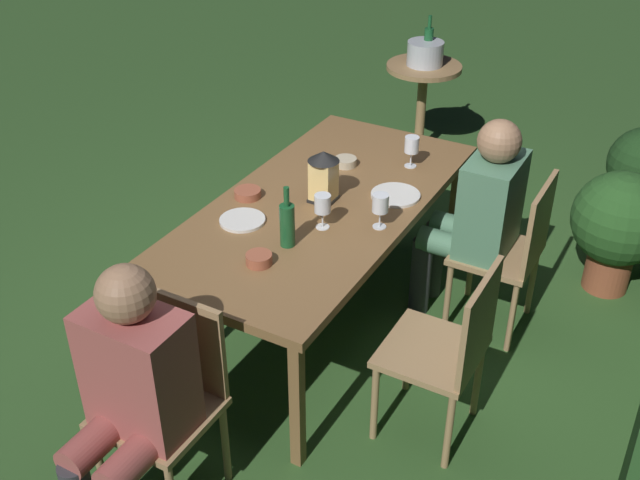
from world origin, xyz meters
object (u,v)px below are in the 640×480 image
at_px(chair_side_right_b, 448,347).
at_px(potted_plant_corner, 619,223).
at_px(plate_a, 242,220).
at_px(bowl_bread, 345,162).
at_px(chair_side_right_a, 511,248).
at_px(plate_b, 396,195).
at_px(side_table, 422,95).
at_px(green_bottle_on_table, 287,224).
at_px(wine_glass_c, 380,205).
at_px(person_in_green, 477,213).
at_px(ice_bucket, 425,52).
at_px(bowl_salad, 248,193).
at_px(wine_glass_b, 323,205).
at_px(person_in_rust, 129,395).
at_px(chair_head_far, 168,392).
at_px(bowl_olives, 259,259).
at_px(lantern_centerpiece, 323,174).
at_px(dining_table, 320,211).
at_px(wine_glass_a, 412,146).

relative_size(chair_side_right_b, potted_plant_corner, 1.22).
bearing_deg(plate_a, potted_plant_corner, 133.13).
bearing_deg(bowl_bread, chair_side_right_a, 91.51).
xyz_separation_m(plate_b, side_table, (-1.95, -0.65, -0.28)).
xyz_separation_m(chair_side_right_a, green_bottle_on_table, (0.84, -0.79, 0.36)).
bearing_deg(wine_glass_c, person_in_green, 148.84).
bearing_deg(ice_bucket, wine_glass_c, 17.39).
bearing_deg(plate_b, bowl_salad, -60.47).
xyz_separation_m(wine_glass_b, ice_bucket, (-2.38, -0.48, -0.06)).
bearing_deg(person_in_rust, side_table, -174.39).
relative_size(chair_head_far, green_bottle_on_table, 3.00).
relative_size(plate_a, bowl_bread, 1.82).
xyz_separation_m(bowl_olives, side_table, (-2.78, -0.39, -0.30)).
xyz_separation_m(bowl_salad, ice_bucket, (-2.31, -0.02, 0.03)).
bearing_deg(chair_side_right_b, green_bottle_on_table, -92.05).
bearing_deg(person_in_rust, wine_glass_b, 174.08).
distance_m(plate_b, ice_bucket, 2.06).
bearing_deg(bowl_salad, chair_side_right_b, 75.59).
relative_size(person_in_rust, chair_side_right_a, 1.32).
distance_m(person_in_rust, side_table, 3.61).
height_order(plate_a, bowl_olives, bowl_olives).
bearing_deg(side_table, ice_bucket, -180.00).
height_order(chair_head_far, lantern_centerpiece, lantern_centerpiece).
bearing_deg(chair_side_right_a, ice_bucket, -145.36).
bearing_deg(wine_glass_c, person_in_rust, -14.76).
height_order(person_in_rust, chair_side_right_b, person_in_rust).
bearing_deg(side_table, wine_glass_b, 11.35).
height_order(dining_table, wine_glass_a, wine_glass_a).
height_order(chair_side_right_b, plate_b, chair_side_right_b).
xyz_separation_m(green_bottle_on_table, bowl_bread, (-0.82, -0.14, -0.09)).
distance_m(wine_glass_b, wine_glass_c, 0.26).
bearing_deg(wine_glass_c, chair_head_far, -17.15).
relative_size(person_in_green, wine_glass_c, 6.80).
distance_m(wine_glass_a, wine_glass_b, 0.78).
bearing_deg(dining_table, bowl_salad, -68.94).
bearing_deg(bowl_bread, person_in_green, 91.91).
bearing_deg(wine_glass_c, chair_side_right_b, 53.96).
distance_m(plate_b, bowl_bread, 0.41).
height_order(bowl_bread, ice_bucket, ice_bucket).
bearing_deg(bowl_salad, potted_plant_corner, 126.60).
height_order(dining_table, lantern_centerpiece, lantern_centerpiece).
height_order(lantern_centerpiece, wine_glass_c, lantern_centerpiece).
height_order(lantern_centerpiece, wine_glass_a, lantern_centerpiece).
bearing_deg(person_in_green, person_in_rust, -19.65).
bearing_deg(ice_bucket, dining_table, 9.18).
bearing_deg(potted_plant_corner, dining_table, -50.06).
relative_size(wine_glass_a, side_table, 0.24).
xyz_separation_m(wine_glass_c, plate_b, (-0.30, -0.05, -0.11)).
xyz_separation_m(chair_side_right_a, bowl_olives, (1.03, -0.82, 0.27)).
height_order(chair_side_right_b, side_table, chair_side_right_b).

